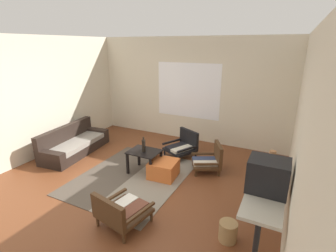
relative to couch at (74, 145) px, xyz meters
The scene contains 16 objects.
ground_plane 2.26m from the couch, 23.33° to the right, with size 7.80×7.80×0.00m, color brown.
far_wall_with_window 3.20m from the couch, 46.44° to the left, with size 5.60×0.13×2.70m.
side_wall_right 4.90m from the couch, ahead, with size 0.12×6.60×2.70m, color beige.
side_wall_left 1.42m from the couch, 135.35° to the right, with size 0.12×6.60×2.70m, color beige.
area_rug 1.96m from the couch, 10.44° to the right, with size 1.93×2.39×0.01m.
couch is the anchor object (origin of this frame).
coffee_table 2.05m from the couch, ahead, with size 0.62×0.49×0.47m.
armchair_by_window 2.62m from the couch, 23.14° to the left, with size 0.80×0.81×0.59m.
armchair_striped_foreground 3.02m from the couch, 31.54° to the right, with size 0.74×0.74×0.54m.
armchair_corner 3.26m from the couch, 10.36° to the left, with size 0.74×0.73×0.59m.
ottoman_orange 2.47m from the couch, ahead, with size 0.51×0.51×0.33m, color #D1662D.
console_shelf 4.54m from the couch, 12.82° to the right, with size 0.43×1.44×0.84m.
crt_television 4.60m from the couch, 13.91° to the right, with size 0.46×0.38×0.40m.
clay_vase 4.50m from the couch, ahead, with size 0.21×0.21×0.32m.
glass_bottle 2.08m from the couch, ahead, with size 0.07×0.07×0.31m.
wicker_basket 4.18m from the couch, 16.10° to the right, with size 0.24×0.24×0.27m, color #9E7A4C.
Camera 1 is at (2.45, -3.03, 2.50)m, focal length 26.55 mm.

